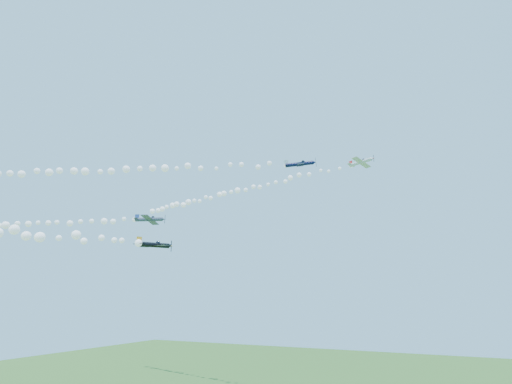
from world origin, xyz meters
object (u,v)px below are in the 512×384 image
at_px(plane_navy, 300,164).
at_px(plane_grey, 150,219).
at_px(plane_white, 361,162).
at_px(plane_black, 155,245).

xyz_separation_m(plane_navy, plane_grey, (-36.71, -4.23, -9.91)).
xyz_separation_m(plane_white, plane_black, (-30.42, -35.13, -21.47)).
xyz_separation_m(plane_grey, plane_black, (16.65, -17.94, -8.85)).
height_order(plane_white, plane_navy, plane_white).
bearing_deg(plane_black, plane_grey, 60.45).
bearing_deg(plane_navy, plane_black, -153.23).
relative_size(plane_navy, plane_black, 0.91).
bearing_deg(plane_grey, plane_navy, -12.79).
relative_size(plane_white, plane_grey, 0.85).
relative_size(plane_white, plane_navy, 0.95).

